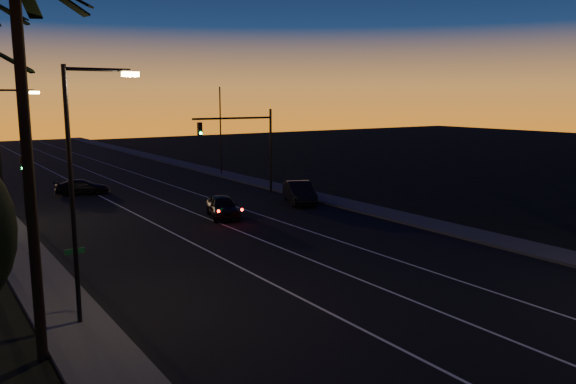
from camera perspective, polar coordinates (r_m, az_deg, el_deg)
road at (r=34.22m, az=-6.31°, el=-3.85°), size 20.00×170.00×0.01m
sidewalk_left at (r=30.85m, az=-25.17°, el=-6.08°), size 2.40×170.00×0.16m
sidewalk_right at (r=40.48m, az=7.87°, el=-1.68°), size 2.40×170.00×0.16m
lane_stripe_left at (r=32.98m, az=-10.95°, el=-4.46°), size 0.12×160.00×0.01m
lane_stripe_mid at (r=34.45m, az=-5.57°, el=-3.73°), size 0.12×160.00×0.01m
lane_stripe_right at (r=36.19m, az=-0.69°, el=-3.04°), size 0.12×160.00×0.01m
palm_near at (r=17.78m, az=-25.16°, el=5.93°), size 4.25×4.16×11.53m
streetlight_left_near at (r=20.26m, az=-20.40°, el=1.60°), size 2.55×0.26×9.00m
streetlight_left_far at (r=37.94m, az=-26.84°, el=4.23°), size 2.55×0.26×8.50m
street_sign at (r=21.96m, az=-20.71°, el=-7.64°), size 0.70×0.06×2.60m
signal_mast at (r=45.59m, az=-4.30°, el=5.61°), size 7.10×0.41×7.00m
signal_post at (r=40.28m, az=-25.30°, el=1.48°), size 0.28×0.37×4.20m
far_pole_right at (r=57.99m, az=-6.87°, el=6.13°), size 0.14×0.14×9.00m
lead_car at (r=37.61m, az=-6.66°, el=-1.48°), size 2.98×5.10×1.48m
right_car at (r=42.43m, az=1.17°, el=-0.04°), size 3.51×5.25×1.63m
cross_car at (r=49.26m, az=-20.17°, el=0.48°), size 4.61×3.12×1.24m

